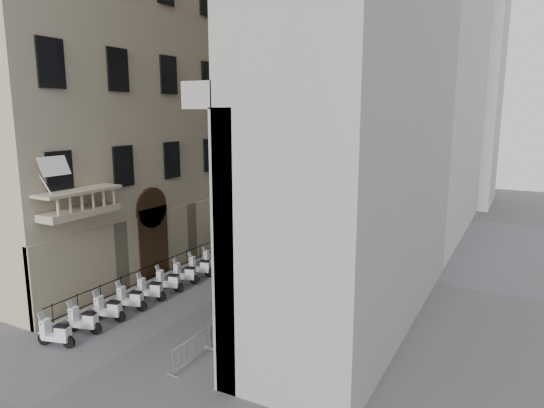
# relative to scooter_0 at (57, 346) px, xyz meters

# --- Properties ---
(left_building) EXTENTS (5.00, 36.00, 34.00)m
(left_building) POSITION_rel_scooter_0_xyz_m (-4.57, 18.42, 17.00)
(left_building) COLOR tan
(left_building) RESTS_ON ground
(far_building) EXTENTS (22.00, 10.00, 30.00)m
(far_building) POSITION_rel_scooter_0_xyz_m (2.93, 44.42, 15.00)
(far_building) COLOR beige
(far_building) RESTS_ON ground
(iron_fence) EXTENTS (0.30, 28.00, 1.40)m
(iron_fence) POSITION_rel_scooter_0_xyz_m (-1.37, 14.42, 0.00)
(iron_fence) COLOR black
(iron_fence) RESTS_ON ground
(blue_awning) EXTENTS (1.60, 3.00, 3.00)m
(blue_awning) POSITION_rel_scooter_0_xyz_m (7.08, 22.42, 0.00)
(blue_awning) COLOR navy
(blue_awning) RESTS_ON ground
(flag) EXTENTS (1.00, 1.40, 8.20)m
(flag) POSITION_rel_scooter_0_xyz_m (-1.07, 1.42, 0.00)
(flag) COLOR #9E0C11
(flag) RESTS_ON ground
(scooter_0) EXTENTS (1.50, 0.90, 1.50)m
(scooter_0) POSITION_rel_scooter_0_xyz_m (0.00, 0.00, 0.00)
(scooter_0) COLOR white
(scooter_0) RESTS_ON ground
(scooter_1) EXTENTS (1.50, 0.90, 1.50)m
(scooter_1) POSITION_rel_scooter_0_xyz_m (0.00, 1.46, 0.00)
(scooter_1) COLOR white
(scooter_1) RESTS_ON ground
(scooter_2) EXTENTS (1.50, 0.90, 1.50)m
(scooter_2) POSITION_rel_scooter_0_xyz_m (0.00, 2.93, 0.00)
(scooter_2) COLOR white
(scooter_2) RESTS_ON ground
(scooter_3) EXTENTS (1.50, 0.90, 1.50)m
(scooter_3) POSITION_rel_scooter_0_xyz_m (0.00, 4.39, 0.00)
(scooter_3) COLOR white
(scooter_3) RESTS_ON ground
(scooter_4) EXTENTS (1.50, 0.90, 1.50)m
(scooter_4) POSITION_rel_scooter_0_xyz_m (0.00, 5.86, 0.00)
(scooter_4) COLOR white
(scooter_4) RESTS_ON ground
(scooter_5) EXTENTS (1.50, 0.90, 1.50)m
(scooter_5) POSITION_rel_scooter_0_xyz_m (0.00, 7.32, 0.00)
(scooter_5) COLOR white
(scooter_5) RESTS_ON ground
(scooter_6) EXTENTS (1.50, 0.90, 1.50)m
(scooter_6) POSITION_rel_scooter_0_xyz_m (0.00, 8.78, 0.00)
(scooter_6) COLOR white
(scooter_6) RESTS_ON ground
(scooter_7) EXTENTS (1.50, 0.90, 1.50)m
(scooter_7) POSITION_rel_scooter_0_xyz_m (0.00, 10.25, 0.00)
(scooter_7) COLOR white
(scooter_7) RESTS_ON ground
(scooter_8) EXTENTS (1.50, 0.90, 1.50)m
(scooter_8) POSITION_rel_scooter_0_xyz_m (0.00, 11.71, 0.00)
(scooter_8) COLOR white
(scooter_8) RESTS_ON ground
(scooter_9) EXTENTS (1.50, 0.90, 1.50)m
(scooter_9) POSITION_rel_scooter_0_xyz_m (0.00, 13.18, 0.00)
(scooter_9) COLOR white
(scooter_9) RESTS_ON ground
(scooter_10) EXTENTS (1.50, 0.90, 1.50)m
(scooter_10) POSITION_rel_scooter_0_xyz_m (0.00, 14.64, 0.00)
(scooter_10) COLOR white
(scooter_10) RESTS_ON ground
(scooter_11) EXTENTS (1.50, 0.90, 1.50)m
(scooter_11) POSITION_rel_scooter_0_xyz_m (0.00, 16.10, 0.00)
(scooter_11) COLOR white
(scooter_11) RESTS_ON ground
(scooter_12) EXTENTS (1.50, 0.90, 1.50)m
(scooter_12) POSITION_rel_scooter_0_xyz_m (0.00, 17.57, 0.00)
(scooter_12) COLOR white
(scooter_12) RESTS_ON ground
(scooter_13) EXTENTS (1.50, 0.90, 1.50)m
(scooter_13) POSITION_rel_scooter_0_xyz_m (0.00, 19.03, 0.00)
(scooter_13) COLOR white
(scooter_13) RESTS_ON ground
(scooter_14) EXTENTS (1.50, 0.90, 1.50)m
(scooter_14) POSITION_rel_scooter_0_xyz_m (0.00, 20.50, 0.00)
(scooter_14) COLOR white
(scooter_14) RESTS_ON ground
(barrier_0) EXTENTS (0.60, 2.40, 1.10)m
(barrier_0) POSITION_rel_scooter_0_xyz_m (5.94, 1.64, 0.00)
(barrier_0) COLOR #B2B5BB
(barrier_0) RESTS_ON ground
(barrier_1) EXTENTS (0.60, 2.40, 1.10)m
(barrier_1) POSITION_rel_scooter_0_xyz_m (5.94, 4.14, 0.00)
(barrier_1) COLOR #B2B5BB
(barrier_1) RESTS_ON ground
(barrier_2) EXTENTS (0.60, 2.40, 1.10)m
(barrier_2) POSITION_rel_scooter_0_xyz_m (5.94, 6.64, 0.00)
(barrier_2) COLOR #B2B5BB
(barrier_2) RESTS_ON ground
(barrier_3) EXTENTS (0.60, 2.40, 1.10)m
(barrier_3) POSITION_rel_scooter_0_xyz_m (5.94, 9.14, 0.00)
(barrier_3) COLOR #B2B5BB
(barrier_3) RESTS_ON ground
(barrier_4) EXTENTS (0.60, 2.40, 1.10)m
(barrier_4) POSITION_rel_scooter_0_xyz_m (5.94, 11.64, 0.00)
(barrier_4) COLOR #B2B5BB
(barrier_4) RESTS_ON ground
(barrier_5) EXTENTS (0.60, 2.40, 1.10)m
(barrier_5) POSITION_rel_scooter_0_xyz_m (5.94, 14.14, 0.00)
(barrier_5) COLOR #B2B5BB
(barrier_5) RESTS_ON ground
(barrier_6) EXTENTS (0.60, 2.40, 1.10)m
(barrier_6) POSITION_rel_scooter_0_xyz_m (5.94, 16.64, 0.00)
(barrier_6) COLOR #B2B5BB
(barrier_6) RESTS_ON ground
(barrier_7) EXTENTS (0.60, 2.40, 1.10)m
(barrier_7) POSITION_rel_scooter_0_xyz_m (5.94, 19.14, 0.00)
(barrier_7) COLOR #B2B5BB
(barrier_7) RESTS_ON ground
(barrier_8) EXTENTS (0.60, 2.40, 1.10)m
(barrier_8) POSITION_rel_scooter_0_xyz_m (5.94, 21.64, 0.00)
(barrier_8) COLOR #B2B5BB
(barrier_8) RESTS_ON ground
(barrier_9) EXTENTS (0.60, 2.40, 1.10)m
(barrier_9) POSITION_rel_scooter_0_xyz_m (5.94, 24.14, 0.00)
(barrier_9) COLOR #B2B5BB
(barrier_9) RESTS_ON ground
(security_tent) EXTENTS (4.14, 4.14, 3.36)m
(security_tent) POSITION_rel_scooter_0_xyz_m (0.38, 17.24, 2.81)
(security_tent) COLOR white
(security_tent) RESTS_ON ground
(street_lamp) EXTENTS (2.28, 1.03, 7.35)m
(street_lamp) POSITION_rel_scooter_0_xyz_m (0.67, 22.43, 4.34)
(street_lamp) COLOR gray
(street_lamp) RESTS_ON ground
(info_kiosk) EXTENTS (0.49, 0.81, 1.65)m
(info_kiosk) POSITION_rel_scooter_0_xyz_m (-0.17, 20.44, 0.83)
(info_kiosk) COLOR black
(info_kiosk) RESTS_ON ground
(pedestrian_a) EXTENTS (0.73, 0.55, 1.81)m
(pedestrian_a) POSITION_rel_scooter_0_xyz_m (3.71, 18.61, 0.91)
(pedestrian_a) COLOR #0C1433
(pedestrian_a) RESTS_ON ground
(pedestrian_b) EXTENTS (0.98, 0.95, 1.58)m
(pedestrian_b) POSITION_rel_scooter_0_xyz_m (4.11, 28.62, 0.79)
(pedestrian_b) COLOR black
(pedestrian_b) RESTS_ON ground
(pedestrian_c) EXTENTS (1.16, 1.16, 2.03)m
(pedestrian_c) POSITION_rel_scooter_0_xyz_m (3.05, 29.09, 1.01)
(pedestrian_c) COLOR black
(pedestrian_c) RESTS_ON ground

